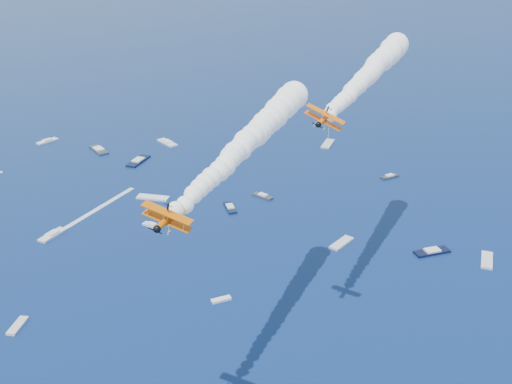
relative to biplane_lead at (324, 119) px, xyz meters
name	(u,v)px	position (x,y,z in m)	size (l,w,h in m)	color
biplane_lead	(324,119)	(0.00, 0.00, 0.00)	(7.73, 8.67, 5.22)	#FD6205
biplane_trail	(168,219)	(-39.82, -19.11, -5.98)	(7.85, 8.80, 5.30)	#D85C04
smoke_trail_lead	(368,75)	(24.28, 20.23, 2.42)	(50.85, 43.52, 11.75)	white
smoke_trail_trail	(246,143)	(-16.64, 2.37, -3.56)	(48.86, 45.79, 11.75)	white
spectator_boats	(155,204)	(-13.75, 93.23, -57.16)	(210.41, 178.33, 0.70)	#2B3139
boat_wakes	(22,192)	(-56.78, 124.73, -57.48)	(83.39, 65.72, 0.04)	white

